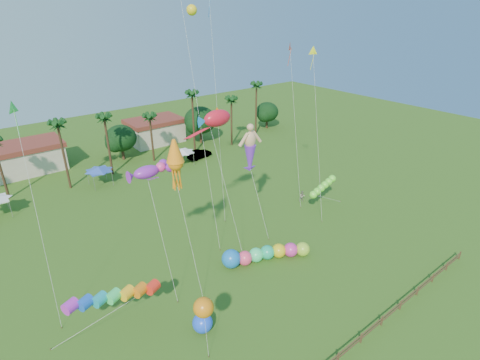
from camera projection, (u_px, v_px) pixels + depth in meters
ground at (306, 302)px, 35.16m from camera, size 160.00×160.00×0.00m
tree_line at (137, 135)px, 66.51m from camera, size 69.46×8.91×11.00m
buildings_row at (90, 146)px, 67.97m from camera, size 35.00×7.00×4.00m
tent_row at (100, 170)px, 56.33m from camera, size 31.00×4.00×0.60m
fence at (361, 337)px, 30.65m from camera, size 36.12×0.12×1.00m
car_b at (199, 154)px, 67.88m from camera, size 4.86×2.37×1.53m
spectator_b at (302, 196)px, 52.82m from camera, size 0.98×0.95×1.60m
caterpillar_inflatable at (263, 254)px, 40.48m from camera, size 9.55×5.46×2.03m
blue_ball at (203, 323)px, 31.70m from camera, size 1.74×1.74×1.74m
rainbow_tube at (132, 297)px, 31.24m from camera, size 10.33×3.30×3.73m
green_worm at (313, 195)px, 48.75m from camera, size 8.57×3.16×3.49m
orange_ball_kite at (204, 308)px, 27.61m from camera, size 1.99×1.99×5.83m
merman_kite at (250, 151)px, 43.28m from camera, size 2.68×5.17×12.74m
fish_kite at (217, 118)px, 38.16m from camera, size 4.84×5.52×15.81m
squid_kite at (176, 163)px, 32.10m from camera, size 2.02×4.17×15.23m
lobster_kite at (147, 172)px, 32.55m from camera, size 4.57×5.37×12.92m
delta_kite_red at (290, 49)px, 46.41m from camera, size 1.52×4.98×21.25m
delta_kite_yellow at (313, 55)px, 43.19m from camera, size 1.59×4.90×21.08m
delta_kite_green at (14, 113)px, 27.94m from camera, size 1.69×4.41×18.93m
delta_kite_blue at (210, 2)px, 40.02m from camera, size 1.48×3.45×26.76m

